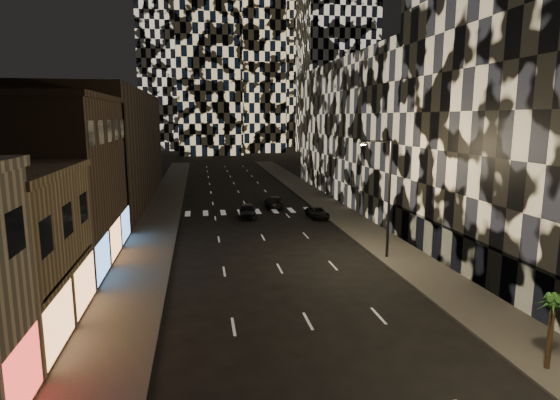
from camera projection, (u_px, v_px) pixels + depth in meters
name	position (u px, v px, depth m)	size (l,w,h in m)	color
sidewalk_left	(161.00, 214.00, 52.54)	(4.00, 120.00, 0.15)	#47443F
sidewalk_right	(332.00, 208.00, 55.88)	(4.00, 120.00, 0.15)	#47443F
curb_left	(180.00, 213.00, 52.89)	(0.20, 120.00, 0.15)	#4C4C47
curb_right	(315.00, 209.00, 55.53)	(0.20, 120.00, 0.15)	#4C4C47
retail_brown	(41.00, 184.00, 34.32)	(10.00, 15.00, 12.00)	#453427
retail_filler_left	(108.00, 147.00, 59.86)	(10.00, 40.00, 14.00)	#453427
midrise_base	(472.00, 258.00, 31.27)	(0.60, 25.00, 3.00)	#383838
midrise_filler_right	(391.00, 131.00, 62.78)	(16.00, 40.00, 18.00)	#232326
streetlight_far	(386.00, 190.00, 35.28)	(2.55, 0.25, 9.00)	black
car_dark_midlane	(248.00, 211.00, 50.93)	(1.77, 4.39, 1.50)	black
car_dark_oncoming	(274.00, 202.00, 56.56)	(1.97, 4.85, 1.41)	black
car_dark_rightlane	(318.00, 213.00, 50.81)	(1.87, 4.06, 1.13)	black
palm_tree	(553.00, 307.00, 19.65)	(1.68, 1.71, 3.35)	#47331E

